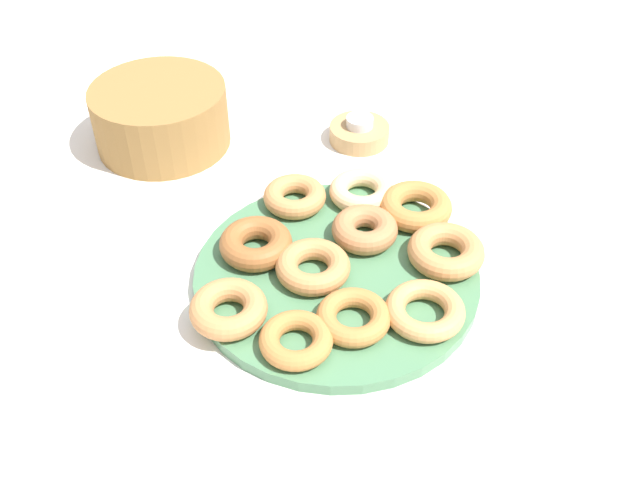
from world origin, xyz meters
name	(u,v)px	position (x,y,z in m)	size (l,w,h in m)	color
ground_plane	(336,280)	(0.00, 0.00, 0.00)	(2.40, 2.40, 0.00)	white
donut_plate	(336,275)	(0.00, 0.00, 0.01)	(0.35, 0.35, 0.02)	#4C7F56
donut_0	(365,229)	(0.07, 0.02, 0.03)	(0.08, 0.08, 0.03)	#B27547
donut_1	(256,244)	(-0.05, 0.09, 0.03)	(0.09, 0.09, 0.03)	#995B2D
donut_2	(416,206)	(0.15, 0.01, 0.03)	(0.10, 0.10, 0.03)	#BC7A3D
donut_3	(295,196)	(0.05, 0.13, 0.03)	(0.08, 0.08, 0.03)	#C6844C
donut_4	(313,267)	(-0.03, 0.01, 0.03)	(0.09, 0.09, 0.03)	#C6844C
donut_5	(229,309)	(-0.14, 0.03, 0.03)	(0.09, 0.09, 0.03)	#C6844C
donut_6	(353,317)	(-0.05, -0.08, 0.03)	(0.08, 0.08, 0.02)	#BC7A3D
donut_7	(425,311)	(0.02, -0.12, 0.03)	(0.09, 0.09, 0.02)	tan
donut_8	(362,191)	(0.12, 0.08, 0.03)	(0.09, 0.09, 0.03)	#EABC84
donut_9	(296,340)	(-0.11, -0.06, 0.03)	(0.08, 0.08, 0.02)	#BC7A3D
donut_10	(446,251)	(0.11, -0.08, 0.03)	(0.09, 0.09, 0.03)	#C6844C
candle_holder	(359,133)	(0.23, 0.20, 0.01)	(0.09, 0.09, 0.03)	tan
tealight	(360,122)	(0.23, 0.20, 0.03)	(0.04, 0.04, 0.01)	silver
basket	(161,116)	(0.01, 0.40, 0.05)	(0.20, 0.20, 0.09)	olive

